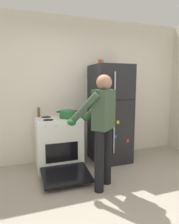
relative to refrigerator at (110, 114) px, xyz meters
The scene contains 8 objects.
ground 1.87m from the refrigerator, 106.05° to the right, with size 8.00×8.00×0.00m, color #9E9384.
kitchen_wall_back 0.74m from the refrigerator, 139.89° to the left, with size 6.00×0.10×2.70m, color silver.
refrigerator is the anchor object (origin of this frame).
stove_range 1.10m from the refrigerator, behind, with size 0.76×1.20×0.89m.
person_cook 1.05m from the refrigerator, 121.71° to the right, with size 0.68×0.71×1.60m.
red_pot 0.84m from the refrigerator, behind, with size 0.37×0.27×0.13m.
coffee_mug 0.97m from the refrigerator, 164.17° to the left, with size 0.11×0.08×0.10m.
pepper_mill 1.31m from the refrigerator, behind, with size 0.05×0.05×0.17m, color brown.
Camera 1 is at (-1.16, -1.83, 1.49)m, focal length 32.00 mm.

